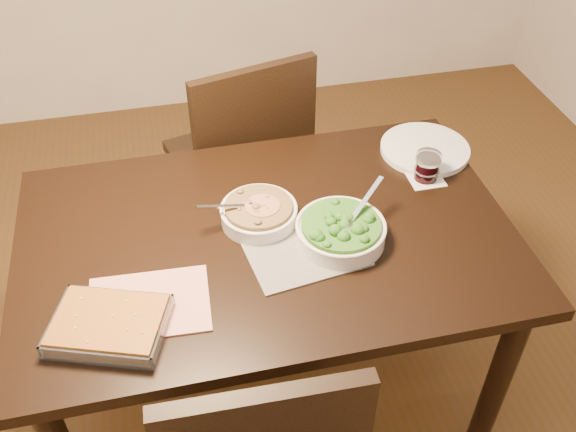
% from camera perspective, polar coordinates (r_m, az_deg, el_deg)
% --- Properties ---
extents(ground, '(4.00, 4.00, 0.00)m').
position_cam_1_polar(ground, '(2.39, -1.48, -14.78)').
color(ground, '#4E3616').
rests_on(ground, ground).
extents(table, '(1.40, 0.90, 0.75)m').
position_cam_1_polar(table, '(1.89, -1.83, -3.66)').
color(table, black).
rests_on(table, ground).
extents(magazine_a, '(0.32, 0.24, 0.01)m').
position_cam_1_polar(magazine_a, '(1.67, -12.26, -7.67)').
color(magazine_a, '#BC3835').
rests_on(magazine_a, table).
extents(magazine_b, '(0.34, 0.27, 0.01)m').
position_cam_1_polar(magazine_b, '(1.76, 1.56, -3.25)').
color(magazine_b, '#26262D').
rests_on(magazine_b, table).
extents(coaster, '(0.11, 0.11, 0.00)m').
position_cam_1_polar(coaster, '(2.05, 12.09, 3.31)').
color(coaster, white).
rests_on(coaster, table).
extents(stew_bowl, '(0.25, 0.22, 0.09)m').
position_cam_1_polar(stew_bowl, '(1.84, -2.61, 0.32)').
color(stew_bowl, silver).
rests_on(stew_bowl, table).
extents(broccoli_bowl, '(0.25, 0.25, 0.10)m').
position_cam_1_polar(broccoli_bowl, '(1.78, 4.71, -1.30)').
color(broccoli_bowl, silver).
rests_on(broccoli_bowl, table).
extents(baking_dish, '(0.32, 0.28, 0.05)m').
position_cam_1_polar(baking_dish, '(1.62, -15.61, -9.33)').
color(baking_dish, silver).
rests_on(baking_dish, table).
extents(wine_tumbler, '(0.08, 0.08, 0.09)m').
position_cam_1_polar(wine_tumbler, '(2.02, 12.28, 4.38)').
color(wine_tumbler, black).
rests_on(wine_tumbler, coaster).
extents(dinner_plate, '(0.29, 0.29, 0.02)m').
position_cam_1_polar(dinner_plate, '(2.17, 12.06, 5.85)').
color(dinner_plate, white).
rests_on(dinner_plate, table).
extents(chair_far, '(0.55, 0.55, 0.97)m').
position_cam_1_polar(chair_far, '(2.46, -3.94, 5.38)').
color(chair_far, black).
rests_on(chair_far, ground).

